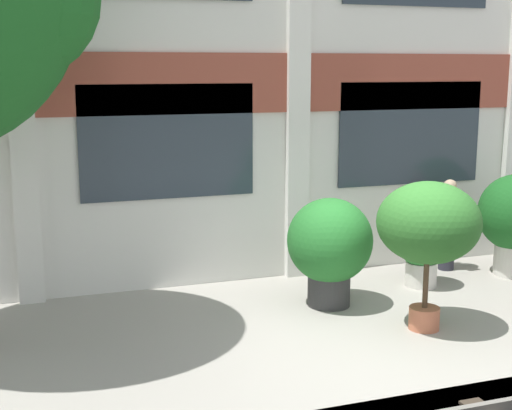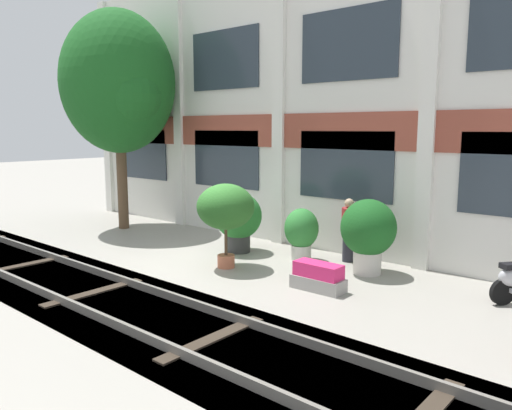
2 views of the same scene
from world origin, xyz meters
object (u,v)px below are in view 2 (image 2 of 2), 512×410
at_px(potted_plant_tall_urn, 226,208).
at_px(potted_plant_fluted_column, 301,231).
at_px(broadleaf_tree, 118,86).
at_px(potted_plant_glazed_jar, 238,218).
at_px(potted_plant_stone_basin, 368,231).
at_px(resident_by_doorway, 348,228).
at_px(potted_plant_square_trough, 318,277).

height_order(potted_plant_tall_urn, potted_plant_fluted_column, potted_plant_tall_urn).
xyz_separation_m(broadleaf_tree, potted_plant_glazed_jar, (4.89, 0.11, -3.58)).
height_order(potted_plant_stone_basin, resident_by_doorway, potted_plant_stone_basin).
xyz_separation_m(potted_plant_square_trough, potted_plant_tall_urn, (-2.51, -0.01, 1.12)).
bearing_deg(potted_plant_tall_urn, potted_plant_fluted_column, 59.41).
relative_size(potted_plant_fluted_column, resident_by_doorway, 0.83).
bearing_deg(potted_plant_tall_urn, potted_plant_stone_basin, 31.62).
distance_m(potted_plant_glazed_jar, potted_plant_tall_urn, 1.56).
distance_m(potted_plant_square_trough, resident_by_doorway, 2.43).
distance_m(potted_plant_square_trough, potted_plant_stone_basin, 1.80).
xyz_separation_m(potted_plant_square_trough, potted_plant_fluted_column, (-1.56, 1.60, 0.46)).
relative_size(potted_plant_square_trough, potted_plant_glazed_jar, 0.70).
xyz_separation_m(potted_plant_stone_basin, potted_plant_fluted_column, (-1.75, -0.05, -0.24)).
relative_size(potted_plant_tall_urn, potted_plant_stone_basin, 1.17).
distance_m(broadleaf_tree, potted_plant_tall_urn, 6.55).
distance_m(potted_plant_square_trough, potted_plant_fluted_column, 2.28).
bearing_deg(broadleaf_tree, potted_plant_fluted_column, 4.06).
relative_size(broadleaf_tree, potted_plant_stone_basin, 4.07).
relative_size(broadleaf_tree, potted_plant_tall_urn, 3.48).
relative_size(potted_plant_stone_basin, resident_by_doorway, 1.08).
relative_size(potted_plant_glazed_jar, potted_plant_fluted_column, 1.22).
relative_size(potted_plant_tall_urn, resident_by_doorway, 1.27).
height_order(broadleaf_tree, potted_plant_tall_urn, broadleaf_tree).
height_order(broadleaf_tree, resident_by_doorway, broadleaf_tree).
bearing_deg(potted_plant_tall_urn, potted_plant_square_trough, 0.32).
height_order(potted_plant_square_trough, potted_plant_stone_basin, potted_plant_stone_basin).
bearing_deg(potted_plant_glazed_jar, resident_by_doorway, 21.22).
distance_m(potted_plant_tall_urn, potted_plant_stone_basin, 3.20).
bearing_deg(potted_plant_fluted_column, broadleaf_tree, -175.94).
distance_m(broadleaf_tree, potted_plant_glazed_jar, 6.06).
bearing_deg(potted_plant_tall_urn, potted_plant_glazed_jar, 121.53).
height_order(potted_plant_fluted_column, resident_by_doorway, resident_by_doorway).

